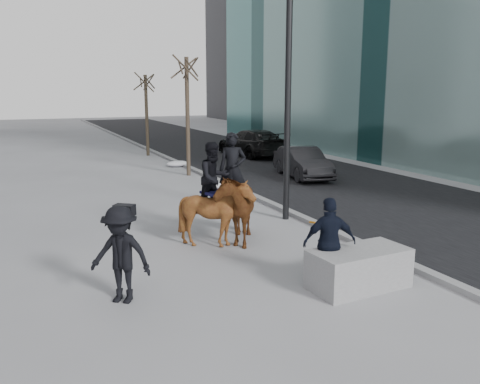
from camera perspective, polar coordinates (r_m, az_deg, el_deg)
name	(u,v)px	position (r m, az deg, el deg)	size (l,w,h in m)	color
ground	(263,273)	(10.65, 2.65, -9.13)	(120.00, 120.00, 0.00)	gray
road	(305,176)	(22.43, 7.26, 1.83)	(8.00, 90.00, 0.01)	black
curb	(220,181)	(20.66, -2.28, 1.23)	(0.25, 90.00, 0.12)	gray
planter	(359,269)	(10.07, 13.18, -8.37)	(1.90, 0.95, 0.76)	gray
car_near	(303,162)	(21.86, 7.05, 3.31)	(1.39, 3.99, 1.31)	black
car_far	(251,143)	(28.83, 1.29, 5.57)	(2.11, 5.19, 1.51)	black
tree_near	(187,111)	(22.22, -5.92, 9.06)	(1.20, 1.20, 5.63)	#382821
tree_far	(147,111)	(29.33, -10.45, 8.91)	(1.20, 1.20, 5.00)	#3B3023
mounted_left	(235,201)	(12.62, -0.61, -1.04)	(1.75, 2.30, 2.71)	#4C1E0F
mounted_right	(216,205)	(12.19, -2.72, -1.49)	(1.65, 1.77, 2.52)	#502010
feeder	(330,243)	(9.86, 10.02, -5.62)	(1.11, 0.99, 1.75)	black
camera_crew	(121,254)	(9.27, -13.25, -6.81)	(1.30, 1.21, 1.75)	black
lamppost	(285,43)	(14.75, 5.07, 16.32)	(0.25, 2.54, 9.09)	black
snow_piles	(198,173)	(22.28, -4.78, 2.17)	(1.11, 6.72, 0.28)	white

